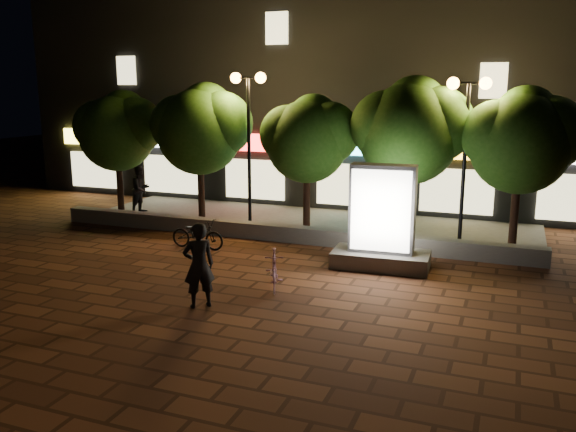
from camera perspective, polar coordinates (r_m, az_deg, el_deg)
The scene contains 16 objects.
ground at distance 15.34m, azimuth -6.74°, elevation -5.83°, with size 80.00×80.00×0.00m, color brown.
retaining_wall at distance 18.76m, azimuth -1.06°, elevation -1.61°, with size 16.00×0.45×0.50m, color slate.
sidewalk at distance 21.08m, azimuth 1.51°, elevation -0.65°, with size 16.00×5.00×0.08m, color slate.
building_block at distance 26.76m, azimuth 6.36°, elevation 12.70°, with size 28.00×8.12×11.30m.
tree_far_left at distance 23.01m, azimuth -16.06°, elevation 8.16°, with size 3.36×2.80×4.63m.
tree_left at distance 21.08m, azimuth -8.37°, elevation 8.59°, with size 3.60×3.00×4.89m.
tree_mid at distance 19.45m, azimuth 2.06°, elevation 7.74°, with size 3.24×2.70×4.50m.
tree_right at distance 18.61m, azimuth 11.84°, elevation 8.37°, with size 3.72×3.10×5.07m.
tree_far_right at distance 18.37m, azimuth 21.76°, elevation 7.11°, with size 3.48×2.90×4.76m.
street_lamp_left at distance 19.93m, azimuth -3.84°, elevation 10.17°, with size 1.26×0.36×5.18m.
street_lamp_right at distance 18.13m, azimuth 16.93°, elevation 9.06°, with size 1.26×0.36×4.98m.
ad_kiosk at distance 15.93m, azimuth 9.06°, elevation -1.01°, with size 2.65×1.44×2.79m.
scooter_pink at distance 14.27m, azimuth -1.35°, elevation -5.18°, with size 0.43×1.53×0.92m, color #BC7CA1.
rider at distance 13.05m, azimuth -8.61°, elevation -4.73°, with size 0.70×0.46×1.91m, color black.
scooter_parked at distance 17.93m, azimuth -8.75°, elevation -1.73°, with size 0.60×1.72×0.91m, color black.
pedestrian at distance 23.16m, azimuth -14.04°, elevation 2.51°, with size 0.87×0.68×1.79m, color black.
Camera 1 is at (6.89, -12.86, 4.72)m, focal length 36.76 mm.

